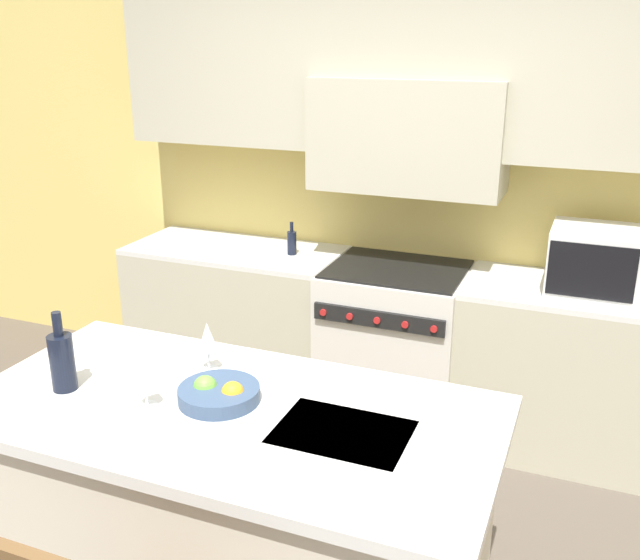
% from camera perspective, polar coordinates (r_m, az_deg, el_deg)
% --- Properties ---
extents(back_cabinetry, '(10.00, 0.46, 2.70)m').
position_cam_1_polar(back_cabinetry, '(4.09, 7.61, 10.83)').
color(back_cabinetry, '#DBC166').
rests_on(back_cabinetry, ground_plane).
extents(back_counter, '(3.36, 0.62, 0.93)m').
position_cam_1_polar(back_counter, '(4.17, 6.05, -5.09)').
color(back_counter, '#B2AD93').
rests_on(back_counter, ground_plane).
extents(range_stove, '(0.77, 0.70, 0.94)m').
position_cam_1_polar(range_stove, '(4.15, 5.97, -5.17)').
color(range_stove, beige).
rests_on(range_stove, ground_plane).
extents(microwave, '(0.51, 0.40, 0.33)m').
position_cam_1_polar(microwave, '(3.82, 21.67, 1.40)').
color(microwave, silver).
rests_on(microwave, back_counter).
extents(kitchen_island, '(1.90, 0.94, 0.93)m').
position_cam_1_polar(kitchen_island, '(2.81, -6.92, -18.34)').
color(kitchen_island, beige).
rests_on(kitchen_island, ground_plane).
extents(wine_bottle, '(0.09, 0.09, 0.30)m').
position_cam_1_polar(wine_bottle, '(2.77, -19.94, -6.07)').
color(wine_bottle, black).
rests_on(wine_bottle, kitchen_island).
extents(wine_glass_near, '(0.08, 0.08, 0.20)m').
position_cam_1_polar(wine_glass_near, '(2.56, -13.87, -7.12)').
color(wine_glass_near, white).
rests_on(wine_glass_near, kitchen_island).
extents(wine_glass_far, '(0.08, 0.08, 0.20)m').
position_cam_1_polar(wine_glass_far, '(2.77, -8.99, -4.61)').
color(wine_glass_far, white).
rests_on(wine_glass_far, kitchen_island).
extents(fruit_bowl, '(0.29, 0.29, 0.09)m').
position_cam_1_polar(fruit_bowl, '(2.59, -8.10, -8.96)').
color(fruit_bowl, '#384C6B').
rests_on(fruit_bowl, kitchen_island).
extents(oil_bottle_on_counter, '(0.05, 0.05, 0.20)m').
position_cam_1_polar(oil_bottle_on_counter, '(4.20, -2.27, 3.04)').
color(oil_bottle_on_counter, black).
rests_on(oil_bottle_on_counter, back_counter).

